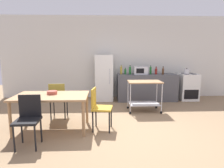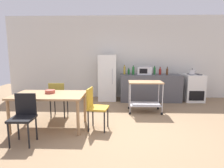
{
  "view_description": "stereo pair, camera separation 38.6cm",
  "coord_description": "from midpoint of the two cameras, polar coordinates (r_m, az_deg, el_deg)",
  "views": [
    {
      "loc": [
        -0.55,
        -3.82,
        1.62
      ],
      "look_at": [
        -0.34,
        1.2,
        0.8
      ],
      "focal_mm": 30.86,
      "sensor_mm": 36.0,
      "label": 1
    },
    {
      "loc": [
        -0.17,
        -3.82,
        1.62
      ],
      "look_at": [
        -0.34,
        1.2,
        0.8
      ],
      "focal_mm": 30.86,
      "sensor_mm": 36.0,
      "label": 2
    }
  ],
  "objects": [
    {
      "name": "chair_black",
      "position": [
        3.75,
        -22.07,
        -8.52
      ],
      "size": [
        0.41,
        0.41,
        0.89
      ],
      "rotation": [
        0.0,
        0.0,
        0.04
      ],
      "color": "black",
      "rests_on": "ground_plane"
    },
    {
      "name": "fruit_bowl",
      "position": [
        4.33,
        -15.48,
        -2.21
      ],
      "size": [
        0.21,
        0.21,
        0.07
      ],
      "primitive_type": "cylinder",
      "color": "#B24C3F",
      "rests_on": "dining_table"
    },
    {
      "name": "chair_mustard",
      "position": [
        4.07,
        -2.3,
        -6.44
      ],
      "size": [
        0.46,
        0.46,
        0.89
      ],
      "rotation": [
        0.0,
        0.0,
        1.42
      ],
      "color": "gold",
      "rests_on": "ground_plane"
    },
    {
      "name": "kitchen_counter",
      "position": [
        6.65,
        12.88,
        -1.1
      ],
      "size": [
        2.0,
        0.64,
        0.9
      ],
      "primitive_type": "cube",
      "color": "#4C4C51",
      "rests_on": "ground_plane"
    },
    {
      "name": "bottle_sparkling_water",
      "position": [
        6.6,
        17.64,
        3.52
      ],
      "size": [
        0.07,
        0.07,
        0.27
      ],
      "color": "#4C2D19",
      "rests_on": "kitchen_counter"
    },
    {
      "name": "dining_table",
      "position": [
        4.26,
        -15.64,
        -3.96
      ],
      "size": [
        1.5,
        0.9,
        0.75
      ],
      "color": "#A37A51",
      "rests_on": "ground_plane"
    },
    {
      "name": "bottle_vinegar",
      "position": [
        6.63,
        15.69,
        3.57
      ],
      "size": [
        0.08,
        0.08,
        0.26
      ],
      "color": "maroon",
      "rests_on": "kitchen_counter"
    },
    {
      "name": "bottle_soda",
      "position": [
        6.62,
        14.12,
        3.81
      ],
      "size": [
        0.07,
        0.07,
        0.29
      ],
      "color": "#1E6628",
      "rests_on": "kitchen_counter"
    },
    {
      "name": "kitchen_cart",
      "position": [
        5.34,
        11.85,
        -2.24
      ],
      "size": [
        0.91,
        0.57,
        0.85
      ],
      "color": "#A37A51",
      "rests_on": "ground_plane"
    },
    {
      "name": "bottle_sesame_oil",
      "position": [
        6.53,
        6.66,
        3.65
      ],
      "size": [
        0.07,
        0.07,
        0.21
      ],
      "color": "#1E6628",
      "rests_on": "kitchen_counter"
    },
    {
      "name": "ground_plane",
      "position": [
        4.17,
        6.98,
        -13.69
      ],
      "size": [
        12.0,
        12.0,
        0.0
      ],
      "primitive_type": "plane",
      "color": "#8C7051"
    },
    {
      "name": "refrigerator",
      "position": [
        6.58,
        0.31,
        1.89
      ],
      "size": [
        0.6,
        0.63,
        1.55
      ],
      "color": "white",
      "rests_on": "ground_plane"
    },
    {
      "name": "microwave",
      "position": [
        6.53,
        11.13,
        3.91
      ],
      "size": [
        0.46,
        0.35,
        0.26
      ],
      "color": "silver",
      "rests_on": "kitchen_counter"
    },
    {
      "name": "bottle_soy_sauce",
      "position": [
        6.46,
        8.04,
        3.95
      ],
      "size": [
        0.08,
        0.08,
        0.3
      ],
      "color": "#1E6628",
      "rests_on": "kitchen_counter"
    },
    {
      "name": "bottle_olive_oil",
      "position": [
        6.5,
        5.43,
        4.06
      ],
      "size": [
        0.07,
        0.07,
        0.31
      ],
      "color": "gold",
      "rests_on": "kitchen_counter"
    },
    {
      "name": "kettle",
      "position": [
        6.88,
        24.14,
        3.29
      ],
      "size": [
        0.24,
        0.17,
        0.19
      ],
      "color": "silver",
      "rests_on": "stove_oven"
    },
    {
      "name": "stove_oven",
      "position": [
        7.09,
        24.44,
        -1.06
      ],
      "size": [
        0.6,
        0.61,
        0.92
      ],
      "color": "white",
      "rests_on": "ground_plane"
    },
    {
      "name": "back_wall",
      "position": [
        7.03,
        4.96,
        7.85
      ],
      "size": [
        8.4,
        0.12,
        2.9
      ],
      "primitive_type": "cube",
      "color": "silver",
      "rests_on": "ground_plane"
    },
    {
      "name": "chair_olive",
      "position": [
        4.97,
        -13.54,
        -3.8
      ],
      "size": [
        0.41,
        0.41,
        0.89
      ],
      "rotation": [
        0.0,
        0.0,
        3.16
      ],
      "color": "olive",
      "rests_on": "ground_plane"
    }
  ]
}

